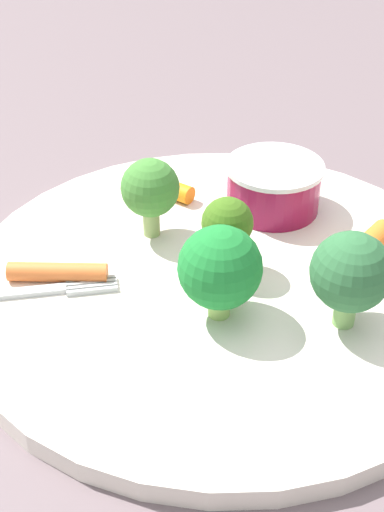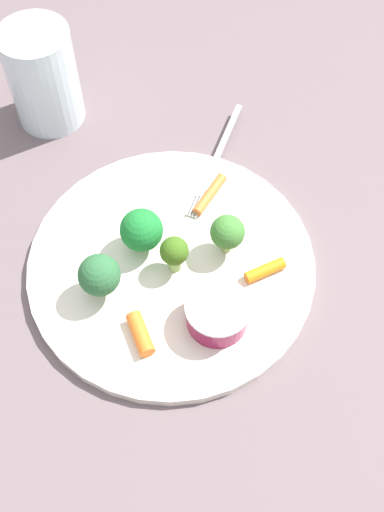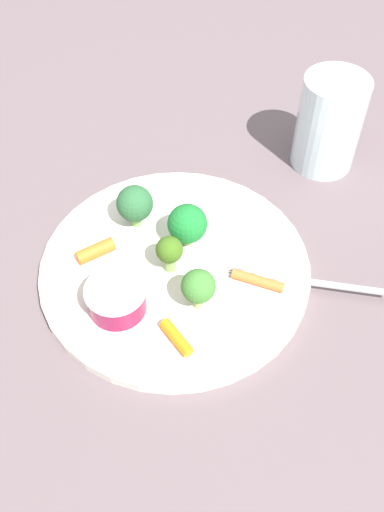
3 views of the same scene
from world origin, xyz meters
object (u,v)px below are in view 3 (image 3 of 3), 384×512
object	(u,v)px
carrot_stick_0	(176,338)
broccoli_floret_3	(198,287)
sauce_cup	(116,298)
carrot_stick_2	(96,251)
fork	(305,281)
drinking_glass	(326,122)
broccoli_floret_0	(170,252)
broccoli_floret_2	(135,204)
plate	(175,268)
broccoli_floret_1	(187,224)
carrot_stick_1	(258,280)

from	to	relation	value
carrot_stick_0	broccoli_floret_3	bearing A→B (deg)	-71.15
sauce_cup	broccoli_floret_3	bearing A→B (deg)	-132.70
carrot_stick_2	fork	xyz separation A→B (m)	(-0.18, -0.14, -0.01)
fork	drinking_glass	world-z (taller)	drinking_glass
broccoli_floret_0	broccoli_floret_2	size ratio (longest dim) A/B	0.84
broccoli_floret_0	fork	bearing A→B (deg)	-141.87
plate	broccoli_floret_2	bearing A→B (deg)	-7.47
sauce_cup	broccoli_floret_3	xyz separation A→B (m)	(-0.06, -0.06, 0.02)
broccoli_floret_2	fork	size ratio (longest dim) A/B	0.37
carrot_stick_2	fork	bearing A→B (deg)	-143.64
plate	broccoli_floret_3	size ratio (longest dim) A/B	5.87
carrot_stick_0	drinking_glass	world-z (taller)	drinking_glass
fork	broccoli_floret_1	bearing A→B (deg)	21.52
broccoli_floret_0	drinking_glass	distance (m)	0.27
fork	drinking_glass	size ratio (longest dim) A/B	1.19
broccoli_floret_2	drinking_glass	bearing A→B (deg)	-105.50
plate	sauce_cup	size ratio (longest dim) A/B	4.74
carrot_stick_0	carrot_stick_2	world-z (taller)	carrot_stick_2
broccoli_floret_3	fork	bearing A→B (deg)	-120.19
broccoli_floret_0	broccoli_floret_3	size ratio (longest dim) A/B	0.91
broccoli_floret_2	fork	xyz separation A→B (m)	(-0.19, -0.07, -0.03)
carrot_stick_2	carrot_stick_1	bearing A→B (deg)	-146.79
sauce_cup	carrot_stick_2	bearing A→B (deg)	-21.37
sauce_cup	broccoli_floret_1	distance (m)	0.11
plate	carrot_stick_0	bearing A→B (deg)	137.74
broccoli_floret_1	drinking_glass	distance (m)	0.23
sauce_cup	broccoli_floret_0	world-z (taller)	broccoli_floret_0
plate	carrot_stick_2	size ratio (longest dim) A/B	6.89
broccoli_floret_0	broccoli_floret_2	bearing A→B (deg)	-12.56
broccoli_floret_1	fork	xyz separation A→B (m)	(-0.13, -0.05, -0.03)
sauce_cup	drinking_glass	size ratio (longest dim) A/B	0.51
broccoli_floret_3	drinking_glass	distance (m)	0.29
carrot_stick_2	fork	world-z (taller)	carrot_stick_2
broccoli_floret_3	fork	xyz separation A→B (m)	(-0.06, -0.10, -0.03)
sauce_cup	fork	xyz separation A→B (m)	(-0.12, -0.16, -0.01)
broccoli_floret_0	carrot_stick_0	distance (m)	0.09
carrot_stick_2	sauce_cup	bearing A→B (deg)	158.63
carrot_stick_0	drinking_glass	distance (m)	0.34
broccoli_floret_3	carrot_stick_2	world-z (taller)	broccoli_floret_3
broccoli_floret_0	broccoli_floret_3	world-z (taller)	broccoli_floret_3
sauce_cup	carrot_stick_0	size ratio (longest dim) A/B	1.46
carrot_stick_1	carrot_stick_2	xyz separation A→B (m)	(0.15, 0.10, 0.00)
fork	carrot_stick_0	bearing A→B (deg)	73.37
drinking_glass	broccoli_floret_2	bearing A→B (deg)	74.50
broccoli_floret_2	carrot_stick_2	size ratio (longest dim) A/B	1.26
broccoli_floret_1	fork	distance (m)	0.14
broccoli_floret_0	broccoli_floret_1	bearing A→B (deg)	-70.42
broccoli_floret_1	carrot_stick_1	bearing A→B (deg)	-172.18
sauce_cup	broccoli_floret_3	distance (m)	0.08
drinking_glass	carrot_stick_0	bearing A→B (deg)	103.05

